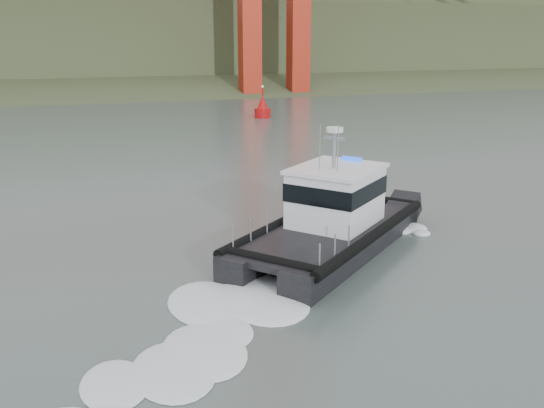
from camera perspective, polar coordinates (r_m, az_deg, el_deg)
The scene contains 4 objects.
ground at distance 21.86m, azimuth 8.96°, elevation -10.13°, with size 400.00×400.00×0.00m, color #495752.
headlands at distance 143.17m, azimuth -15.27°, elevation 14.24°, with size 500.00×105.36×27.12m.
patrol_boat at distance 27.46m, azimuth 5.65°, elevation -1.34°, with size 11.82×10.91×5.74m.
nav_buoy at distance 71.45m, azimuth -0.90°, elevation 8.96°, with size 1.89×1.89×3.95m.
Camera 1 is at (-9.35, -17.34, 9.47)m, focal length 40.00 mm.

